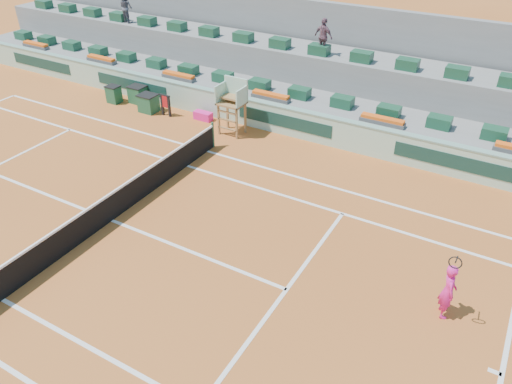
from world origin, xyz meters
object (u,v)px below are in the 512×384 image
player_bag (203,116)px  umpire_chair (233,99)px  drink_cooler_a (148,103)px  tennis_player (448,291)px

player_bag → umpire_chair: bearing=-12.3°
player_bag → drink_cooler_a: size_ratio=1.01×
drink_cooler_a → tennis_player: (14.92, -6.17, 0.39)m
umpire_chair → drink_cooler_a: (-4.64, -0.10, -1.12)m
player_bag → umpire_chair: umpire_chair is taller
drink_cooler_a → tennis_player: tennis_player is taller
player_bag → drink_cooler_a: bearing=-169.3°
player_bag → tennis_player: bearing=-28.8°
drink_cooler_a → player_bag: bearing=10.7°
umpire_chair → tennis_player: umpire_chair is taller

